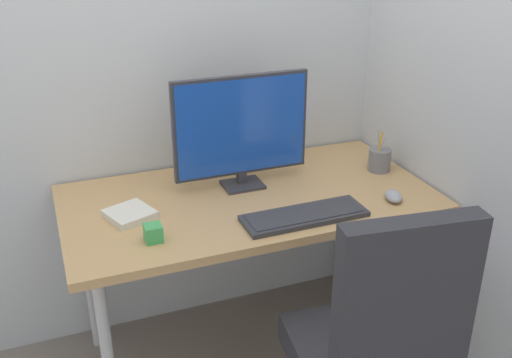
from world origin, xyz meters
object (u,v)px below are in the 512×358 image
at_px(keyboard, 304,216).
at_px(mouse, 393,196).
at_px(notebook, 130,214).
at_px(office_chair, 376,347).
at_px(pen_holder, 379,159).
at_px(monitor, 241,128).
at_px(desk_clamp_accessory, 153,233).

xyz_separation_m(keyboard, mouse, (0.37, 0.01, 0.01)).
bearing_deg(notebook, office_chair, -69.83).
relative_size(mouse, pen_holder, 0.53).
height_order(office_chair, monitor, monitor).
xyz_separation_m(mouse, desk_clamp_accessory, (-0.91, 0.03, 0.01)).
bearing_deg(notebook, mouse, -33.99).
bearing_deg(office_chair, mouse, 54.12).
xyz_separation_m(monitor, pen_holder, (0.59, -0.07, -0.19)).
relative_size(office_chair, mouse, 10.73).
bearing_deg(desk_clamp_accessory, keyboard, -4.00).
height_order(office_chair, keyboard, office_chair).
bearing_deg(desk_clamp_accessory, notebook, 102.90).
height_order(keyboard, mouse, mouse).
bearing_deg(pen_holder, office_chair, -120.99).
relative_size(monitor, keyboard, 1.18).
height_order(pen_holder, notebook, pen_holder).
distance_m(mouse, notebook, 0.98).
bearing_deg(monitor, notebook, -166.59).
xyz_separation_m(keyboard, pen_holder, (0.48, 0.27, 0.04)).
xyz_separation_m(pen_holder, desk_clamp_accessory, (-1.01, -0.24, -0.02)).
bearing_deg(pen_holder, notebook, -177.61).
height_order(mouse, pen_holder, pen_holder).
bearing_deg(office_chair, keyboard, 93.57).
bearing_deg(desk_clamp_accessory, office_chair, -41.94).
distance_m(office_chair, pen_holder, 0.91).
xyz_separation_m(pen_holder, notebook, (-1.05, -0.04, -0.04)).
relative_size(office_chair, pen_holder, 5.64).
height_order(monitor, mouse, monitor).
relative_size(pen_holder, desk_clamp_accessory, 3.17).
distance_m(monitor, pen_holder, 0.62).
height_order(notebook, desk_clamp_accessory, desk_clamp_accessory).
xyz_separation_m(monitor, notebook, (-0.46, -0.11, -0.23)).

